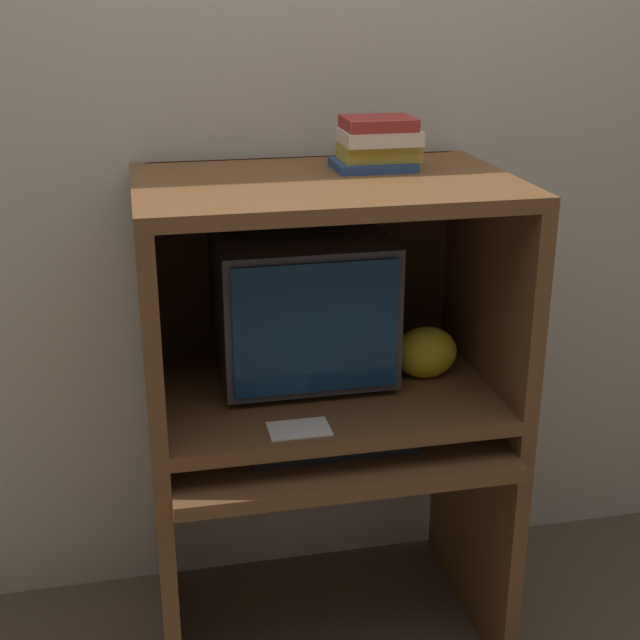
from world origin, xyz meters
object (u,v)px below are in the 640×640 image
mouse (431,432)px  book_stack (378,144)px  snack_bag (426,352)px  keyboard (333,445)px  crt_monitor (301,304)px

mouse → book_stack: book_stack is taller
snack_bag → book_stack: book_stack is taller
keyboard → mouse: mouse is taller
mouse → book_stack: (-0.09, 0.24, 0.69)m
crt_monitor → mouse: (0.29, -0.24, -0.28)m
mouse → crt_monitor: bearing=140.6°
mouse → book_stack: size_ratio=0.31×
keyboard → crt_monitor: bearing=97.1°
keyboard → snack_bag: bearing=30.4°
keyboard → book_stack: book_stack is taller
crt_monitor → mouse: 0.47m
keyboard → book_stack: 0.76m
crt_monitor → snack_bag: bearing=-13.8°
keyboard → mouse: (0.26, 0.01, 0.00)m
snack_bag → book_stack: bearing=146.2°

